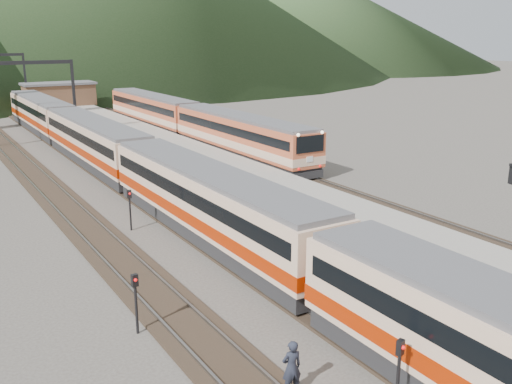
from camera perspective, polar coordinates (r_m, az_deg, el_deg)
track_main at (r=45.70m, az=-14.76°, el=1.99°), size 2.60×200.00×0.23m
track_far at (r=44.58m, az=-20.89°, el=1.15°), size 2.60×200.00×0.23m
track_second at (r=50.12m, az=-2.12°, el=3.66°), size 2.60×200.00×0.23m
platform at (r=45.68m, az=-7.33°, el=2.93°), size 8.00×100.00×1.00m
gantry_near at (r=58.73m, az=-22.27°, el=9.71°), size 9.55×0.25×8.00m
station_shed at (r=83.11m, az=-19.08°, el=9.27°), size 9.40×4.40×3.10m
main_train at (r=38.27m, az=-11.58°, el=2.62°), size 2.91×79.77×3.55m
second_train at (r=57.65m, az=-6.58°, el=7.07°), size 2.91×39.59×3.55m
short_signal_a at (r=16.90m, az=14.10°, el=-16.55°), size 0.26×0.21×2.27m
short_signal_b at (r=31.46m, az=-12.51°, el=-1.23°), size 0.23×0.17×2.27m
short_signal_c at (r=20.73m, az=-11.95°, el=-10.12°), size 0.24×0.18×2.27m
worker at (r=17.54m, az=3.58°, el=-17.10°), size 0.68×0.50×1.72m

